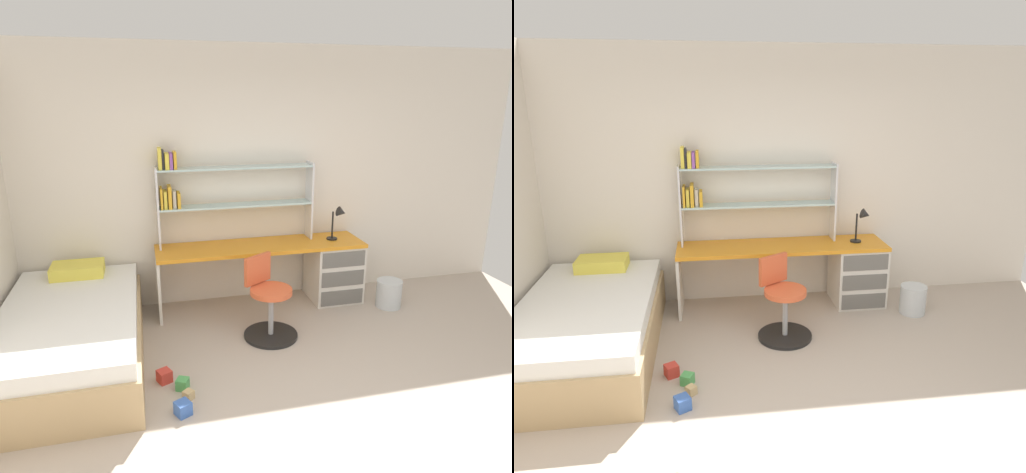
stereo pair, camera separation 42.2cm
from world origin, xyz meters
The scene contains 12 objects.
ground_plane centered at (0.00, 0.00, -0.01)m, with size 6.09×6.14×0.02m, color #B2A393.
room_shell centered at (-1.29, 1.29, 1.38)m, with size 6.09×6.14×2.76m.
desk centered at (0.55, 2.27, 0.40)m, with size 2.24×0.55×0.70m.
bookshelf_hutch centered at (-0.51, 2.43, 1.30)m, with size 1.67×0.22×1.04m.
desk_lamp centered at (0.82, 2.23, 0.96)m, with size 0.20×0.17×0.38m.
swivel_chair centered at (-0.16, 1.58, 0.31)m, with size 0.52×0.52×0.79m.
bed_platform centered at (-1.94, 1.53, 0.26)m, with size 1.18×2.07×0.64m.
waste_bin centered at (1.30, 1.90, 0.15)m, with size 0.28×0.28×0.30m, color silver.
toy_block_blue_1 centered at (-1.08, 0.58, 0.05)m, with size 0.10×0.10×0.10m, color #3860B7.
toy_block_natural_2 centered at (-1.02, 0.76, 0.04)m, with size 0.07×0.07×0.07m, color tan.
toy_block_red_3 centered at (-1.19, 1.03, 0.05)m, with size 0.10×0.10×0.10m, color red.
toy_block_green_4 centered at (-1.05, 0.90, 0.05)m, with size 0.09×0.09×0.09m, color #479E51.
Camera 1 is at (-1.25, -2.36, 2.24)m, focal length 32.84 mm.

